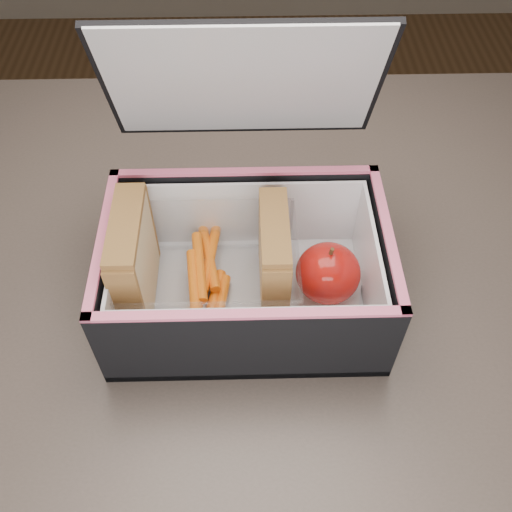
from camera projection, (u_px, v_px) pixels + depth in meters
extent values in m
plane|color=brown|center=(254.00, 494.00, 1.21)|extent=(4.00, 4.00, 0.00)
cube|color=brown|center=(253.00, 293.00, 0.64)|extent=(1.20, 0.80, 0.03)
cube|color=black|center=(243.00, 83.00, 0.55)|extent=(0.27, 0.08, 0.16)
cube|color=tan|center=(126.00, 263.00, 0.56)|extent=(0.01, 0.10, 0.10)
cube|color=#D46874|center=(135.00, 265.00, 0.56)|extent=(0.01, 0.10, 0.10)
cube|color=tan|center=(143.00, 262.00, 0.56)|extent=(0.01, 0.10, 0.10)
cube|color=brown|center=(124.00, 224.00, 0.52)|extent=(0.03, 0.10, 0.01)
cube|color=tan|center=(265.00, 262.00, 0.56)|extent=(0.01, 0.09, 0.10)
cube|color=#D46874|center=(274.00, 264.00, 0.57)|extent=(0.01, 0.09, 0.09)
cube|color=tan|center=(282.00, 262.00, 0.56)|extent=(0.01, 0.09, 0.10)
cube|color=brown|center=(275.00, 226.00, 0.52)|extent=(0.03, 0.10, 0.01)
cylinder|color=#E34800|center=(212.00, 306.00, 0.58)|extent=(0.03, 0.09, 0.01)
cylinder|color=#E34800|center=(209.00, 257.00, 0.61)|extent=(0.03, 0.09, 0.01)
cylinder|color=#E34800|center=(194.00, 286.00, 0.57)|extent=(0.02, 0.09, 0.01)
cylinder|color=#E34800|center=(219.00, 311.00, 0.58)|extent=(0.02, 0.09, 0.01)
cylinder|color=#E34800|center=(210.00, 258.00, 0.61)|extent=(0.02, 0.09, 0.01)
cylinder|color=#E34800|center=(199.00, 267.00, 0.59)|extent=(0.02, 0.09, 0.01)
cylinder|color=#E34800|center=(198.00, 305.00, 0.58)|extent=(0.02, 0.09, 0.01)
cube|color=white|center=(325.00, 294.00, 0.60)|extent=(0.09, 0.09, 0.01)
ellipsoid|color=maroon|center=(328.00, 273.00, 0.57)|extent=(0.08, 0.08, 0.06)
cylinder|color=#473219|center=(331.00, 252.00, 0.55)|extent=(0.01, 0.01, 0.01)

